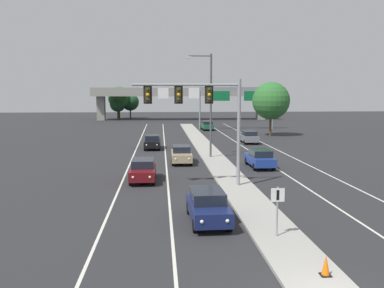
% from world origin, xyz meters
% --- Properties ---
extents(median_island, '(2.40, 110.00, 0.15)m').
position_xyz_m(median_island, '(0.00, 18.00, 0.07)').
color(median_island, '#9E9B93').
rests_on(median_island, ground).
extents(lane_stripe_oncoming_center, '(0.14, 100.00, 0.01)m').
position_xyz_m(lane_stripe_oncoming_center, '(-4.70, 25.00, 0.00)').
color(lane_stripe_oncoming_center, silver).
rests_on(lane_stripe_oncoming_center, ground).
extents(lane_stripe_receding_center, '(0.14, 100.00, 0.01)m').
position_xyz_m(lane_stripe_receding_center, '(4.70, 25.00, 0.00)').
color(lane_stripe_receding_center, silver).
rests_on(lane_stripe_receding_center, ground).
extents(edge_stripe_left, '(0.14, 100.00, 0.01)m').
position_xyz_m(edge_stripe_left, '(-8.00, 25.00, 0.00)').
color(edge_stripe_left, silver).
rests_on(edge_stripe_left, ground).
extents(edge_stripe_right, '(0.14, 100.00, 0.01)m').
position_xyz_m(edge_stripe_right, '(8.00, 25.00, 0.00)').
color(edge_stripe_right, silver).
rests_on(edge_stripe_right, ground).
extents(overhead_signal_mast, '(7.23, 0.44, 7.20)m').
position_xyz_m(overhead_signal_mast, '(-2.44, 15.84, 5.49)').
color(overhead_signal_mast, gray).
rests_on(overhead_signal_mast, median_island).
extents(median_sign_post, '(0.60, 0.10, 2.20)m').
position_xyz_m(median_sign_post, '(-0.11, 5.54, 1.59)').
color(median_sign_post, gray).
rests_on(median_sign_post, median_island).
extents(street_lamp_median, '(2.58, 0.28, 10.00)m').
position_xyz_m(street_lamp_median, '(-0.50, 28.63, 5.79)').
color(street_lamp_median, '#4C4C51').
rests_on(street_lamp_median, median_island).
extents(car_oncoming_navy, '(1.92, 4.51, 1.58)m').
position_xyz_m(car_oncoming_navy, '(-2.86, 8.29, 0.82)').
color(car_oncoming_navy, '#141E4C').
rests_on(car_oncoming_navy, ground).
extents(car_oncoming_darkred, '(1.85, 4.48, 1.58)m').
position_xyz_m(car_oncoming_darkred, '(-6.49, 18.43, 0.82)').
color(car_oncoming_darkred, '#5B0F14').
rests_on(car_oncoming_darkred, ground).
extents(car_oncoming_tan, '(1.87, 4.49, 1.58)m').
position_xyz_m(car_oncoming_tan, '(-3.29, 26.10, 0.82)').
color(car_oncoming_tan, tan).
rests_on(car_oncoming_tan, ground).
extents(car_oncoming_black, '(1.87, 4.49, 1.58)m').
position_xyz_m(car_oncoming_black, '(-6.14, 36.12, 0.82)').
color(car_oncoming_black, black).
rests_on(car_oncoming_black, ground).
extents(car_receding_blue, '(1.88, 4.49, 1.58)m').
position_xyz_m(car_receding_blue, '(3.35, 23.19, 0.82)').
color(car_receding_blue, navy).
rests_on(car_receding_blue, ground).
extents(car_receding_grey, '(1.86, 4.48, 1.58)m').
position_xyz_m(car_receding_grey, '(6.15, 40.67, 0.82)').
color(car_receding_grey, slate).
rests_on(car_receding_grey, ground).
extents(car_receding_green, '(1.90, 4.50, 1.58)m').
position_xyz_m(car_receding_green, '(2.91, 60.09, 0.82)').
color(car_receding_green, '#195633').
rests_on(car_receding_green, ground).
extents(traffic_cone_median_nose, '(0.36, 0.36, 0.74)m').
position_xyz_m(traffic_cone_median_nose, '(0.45, 1.47, 0.51)').
color(traffic_cone_median_nose, black).
rests_on(traffic_cone_median_nose, median_island).
extents(highway_sign_gantry, '(13.28, 0.42, 7.50)m').
position_xyz_m(highway_sign_gantry, '(8.20, 60.98, 6.16)').
color(highway_sign_gantry, gray).
rests_on(highway_sign_gantry, ground).
extents(overpass_bridge, '(42.40, 6.40, 7.65)m').
position_xyz_m(overpass_bridge, '(0.00, 88.37, 5.78)').
color(overpass_bridge, gray).
rests_on(overpass_bridge, ground).
extents(tree_far_left_a, '(3.94, 3.94, 5.71)m').
position_xyz_m(tree_far_left_a, '(-15.72, 92.88, 3.72)').
color(tree_far_left_a, '#4C3823').
rests_on(tree_far_left_a, ground).
extents(tree_far_right_b, '(5.57, 5.57, 8.05)m').
position_xyz_m(tree_far_right_b, '(11.24, 49.39, 5.26)').
color(tree_far_right_b, '#4C3823').
rests_on(tree_far_right_b, ground).
extents(tree_far_left_b, '(5.57, 5.57, 8.06)m').
position_xyz_m(tree_far_left_b, '(-15.46, 93.86, 5.26)').
color(tree_far_left_b, '#4C3823').
rests_on(tree_far_left_b, ground).
extents(tree_far_left_c, '(4.38, 4.38, 6.33)m').
position_xyz_m(tree_far_left_c, '(-12.79, 95.00, 4.13)').
color(tree_far_left_c, '#4C3823').
rests_on(tree_far_left_c, ground).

